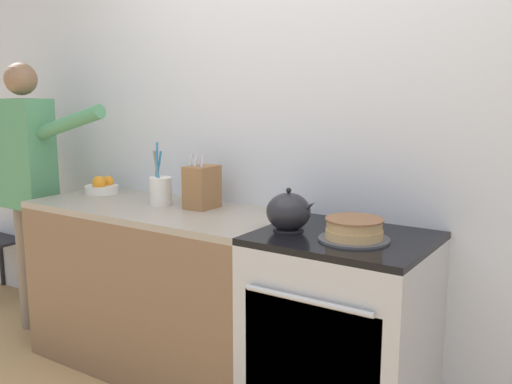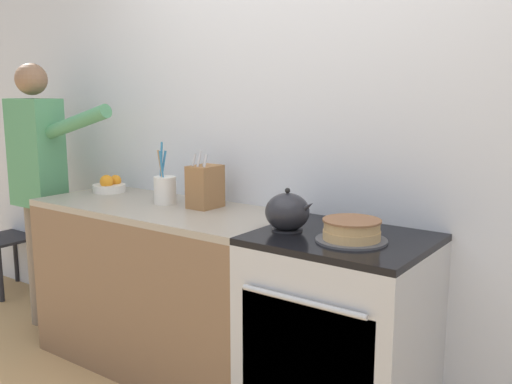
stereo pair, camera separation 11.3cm
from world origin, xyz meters
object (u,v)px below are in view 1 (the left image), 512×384
at_px(tea_kettle, 289,212).
at_px(person_baker, 29,175).
at_px(utensil_crock, 161,190).
at_px(stove_range, 341,334).
at_px(dining_chair, 3,231).
at_px(fruit_bowl, 102,187).
at_px(knife_block, 202,187).
at_px(layer_cake, 354,230).

bearing_deg(tea_kettle, person_baker, -179.26).
height_order(utensil_crock, person_baker, person_baker).
relative_size(stove_range, utensil_crock, 2.69).
bearing_deg(dining_chair, utensil_crock, 13.09).
bearing_deg(dining_chair, person_baker, -2.08).
bearing_deg(utensil_crock, dining_chair, 174.47).
bearing_deg(fruit_bowl, dining_chair, 174.79).
distance_m(utensil_crock, fruit_bowl, 0.54).
xyz_separation_m(stove_range, dining_chair, (-2.90, 0.23, 0.02)).
height_order(knife_block, dining_chair, knife_block).
bearing_deg(fruit_bowl, stove_range, -4.16).
distance_m(stove_range, dining_chair, 2.91).
distance_m(layer_cake, tea_kettle, 0.32).
xyz_separation_m(layer_cake, dining_chair, (-2.97, 0.29, -0.48)).
height_order(tea_kettle, knife_block, knife_block).
xyz_separation_m(tea_kettle, knife_block, (-0.62, 0.16, 0.03)).
bearing_deg(person_baker, knife_block, 4.61).
height_order(person_baker, dining_chair, person_baker).
height_order(tea_kettle, dining_chair, tea_kettle).
relative_size(layer_cake, dining_chair, 0.36).
bearing_deg(layer_cake, dining_chair, 174.47).
height_order(knife_block, person_baker, person_baker).
bearing_deg(stove_range, layer_cake, -37.09).
bearing_deg(fruit_bowl, person_baker, -155.71).
bearing_deg(utensil_crock, person_baker, -171.94).
xyz_separation_m(utensil_crock, dining_chair, (-1.78, 0.17, -0.52)).
bearing_deg(tea_kettle, fruit_bowl, 173.03).
bearing_deg(tea_kettle, knife_block, 165.29).
relative_size(utensil_crock, person_baker, 0.20).
height_order(utensil_crock, fruit_bowl, utensil_crock).
xyz_separation_m(stove_range, fruit_bowl, (-1.65, 0.12, 0.49)).
bearing_deg(stove_range, person_baker, -177.92).
distance_m(layer_cake, person_baker, 2.15).
distance_m(fruit_bowl, person_baker, 0.48).
bearing_deg(knife_block, utensil_crock, -168.26).
height_order(stove_range, utensil_crock, utensil_crock).
height_order(fruit_bowl, person_baker, person_baker).
height_order(stove_range, fruit_bowl, fruit_bowl).
bearing_deg(person_baker, tea_kettle, -3.46).
xyz_separation_m(knife_block, person_baker, (-1.21, -0.19, -0.01)).
bearing_deg(tea_kettle, layer_cake, -0.30).
distance_m(stove_range, layer_cake, 0.51).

